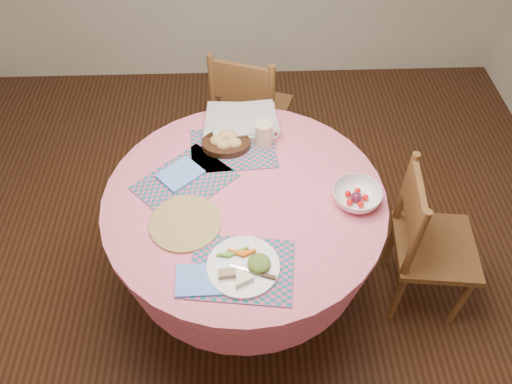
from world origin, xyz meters
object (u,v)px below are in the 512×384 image
chair_right (427,242)px  fruit_bowl (357,196)px  dining_table (245,224)px  wicker_trivet (185,223)px  latte_mug (264,134)px  chair_back (249,110)px  bread_bowl (226,142)px  dinner_plate (245,266)px

chair_right → fruit_bowl: size_ratio=3.94×
dining_table → wicker_trivet: (-0.25, -0.14, 0.20)m
chair_right → latte_mug: latte_mug is taller
chair_right → fruit_bowl: 0.51m
chair_back → bread_bowl: chair_back is taller
dining_table → bread_bowl: bread_bowl is taller
chair_right → bread_bowl: (-0.94, 0.37, 0.34)m
chair_right → fruit_bowl: chair_right is taller
dining_table → fruit_bowl: (0.48, -0.04, 0.23)m
dining_table → chair_back: size_ratio=1.37×
chair_back → bread_bowl: size_ratio=3.93×
latte_mug → fruit_bowl: bearing=-44.6°
bread_bowl → latte_mug: bearing=5.0°
dining_table → bread_bowl: (-0.08, 0.31, 0.23)m
fruit_bowl → chair_right: bearing=-1.7°
dining_table → dinner_plate: size_ratio=4.40×
dining_table → chair_right: 0.87m
bread_bowl → latte_mug: 0.18m
dinner_plate → latte_mug: (0.11, 0.70, 0.05)m
dining_table → wicker_trivet: bearing=-150.5°
chair_right → latte_mug: bearing=69.6°
bread_bowl → latte_mug: latte_mug is taller
chair_back → wicker_trivet: size_ratio=3.01×
wicker_trivet → fruit_bowl: bearing=7.8°
latte_mug → fruit_bowl: (0.38, -0.37, -0.03)m
dinner_plate → fruit_bowl: size_ratio=1.29×
chair_back → dinner_plate: chair_back is taller
chair_back → dining_table: bearing=106.9°
wicker_trivet → bread_bowl: size_ratio=1.30×
chair_right → dining_table: bearing=92.8°
bread_bowl → dinner_plate: bearing=-83.8°
dinner_plate → bread_bowl: (-0.07, 0.69, 0.02)m
bread_bowl → latte_mug: size_ratio=1.90×
fruit_bowl → dining_table: bearing=175.1°
wicker_trivet → latte_mug: latte_mug is taller
fruit_bowl → chair_back: bearing=114.2°
dining_table → chair_back: 0.94m
bread_bowl → dining_table: bearing=-75.8°
chair_right → latte_mug: 0.93m
chair_back → wicker_trivet: (-0.29, -1.07, 0.29)m
wicker_trivet → fruit_bowl: (0.73, 0.10, 0.03)m
chair_right → chair_back: bearing=46.1°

